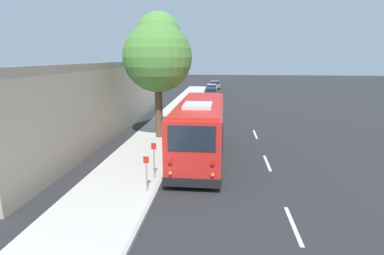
# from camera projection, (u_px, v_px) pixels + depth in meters

# --- Properties ---
(ground_plane) EXTENTS (160.00, 160.00, 0.00)m
(ground_plane) POSITION_uv_depth(u_px,v_px,m) (199.00, 160.00, 16.16)
(ground_plane) COLOR #28282B
(sidewalk_slab) EXTENTS (80.00, 3.40, 0.15)m
(sidewalk_slab) POSITION_uv_depth(u_px,v_px,m) (141.00, 157.00, 16.46)
(sidewalk_slab) COLOR beige
(sidewalk_slab) RESTS_ON ground
(curb_strip) EXTENTS (80.00, 0.14, 0.15)m
(curb_strip) POSITION_uv_depth(u_px,v_px,m) (173.00, 158.00, 16.29)
(curb_strip) COLOR #AAA69D
(curb_strip) RESTS_ON ground
(shuttle_bus) EXTENTS (9.56, 2.62, 3.23)m
(shuttle_bus) POSITION_uv_depth(u_px,v_px,m) (200.00, 126.00, 16.39)
(shuttle_bus) COLOR red
(shuttle_bus) RESTS_ON ground
(parked_sedan_black) EXTENTS (4.54, 1.86, 1.30)m
(parked_sedan_black) POSITION_uv_depth(u_px,v_px,m) (204.00, 110.00, 28.04)
(parked_sedan_black) COLOR black
(parked_sedan_black) RESTS_ON ground
(parked_sedan_maroon) EXTENTS (4.33, 1.82, 1.28)m
(parked_sedan_maroon) POSITION_uv_depth(u_px,v_px,m) (211.00, 99.00, 35.23)
(parked_sedan_maroon) COLOR maroon
(parked_sedan_maroon) RESTS_ON ground
(parked_sedan_navy) EXTENTS (4.35, 2.00, 1.29)m
(parked_sedan_navy) POSITION_uv_depth(u_px,v_px,m) (211.00, 93.00, 41.35)
(parked_sedan_navy) COLOR #19234C
(parked_sedan_navy) RESTS_ON ground
(parked_sedan_silver) EXTENTS (4.20, 1.74, 1.30)m
(parked_sedan_silver) POSITION_uv_depth(u_px,v_px,m) (212.00, 89.00, 46.66)
(parked_sedan_silver) COLOR #A8AAAF
(parked_sedan_silver) RESTS_ON ground
(parked_sedan_gray) EXTENTS (4.73, 2.06, 1.31)m
(parked_sedan_gray) POSITION_uv_depth(u_px,v_px,m) (215.00, 85.00, 53.12)
(parked_sedan_gray) COLOR slate
(parked_sedan_gray) RESTS_ON ground
(street_tree) EXTENTS (4.43, 4.43, 8.13)m
(street_tree) POSITION_uv_depth(u_px,v_px,m) (158.00, 53.00, 19.16)
(street_tree) COLOR brown
(street_tree) RESTS_ON sidewalk_slab
(sign_post_near) EXTENTS (0.06, 0.22, 1.46)m
(sign_post_near) POSITION_uv_depth(u_px,v_px,m) (147.00, 173.00, 11.90)
(sign_post_near) COLOR gray
(sign_post_near) RESTS_ON sidewalk_slab
(sign_post_far) EXTENTS (0.06, 0.22, 1.62)m
(sign_post_far) POSITION_uv_depth(u_px,v_px,m) (154.00, 160.00, 13.19)
(sign_post_far) COLOR gray
(sign_post_far) RESTS_ON sidewalk_slab
(building_backdrop) EXTENTS (24.89, 8.32, 5.08)m
(building_backdrop) POSITION_uv_depth(u_px,v_px,m) (66.00, 100.00, 22.16)
(building_backdrop) COLOR tan
(building_backdrop) RESTS_ON ground
(lane_stripe_behind) EXTENTS (2.40, 0.14, 0.01)m
(lane_stripe_behind) POSITION_uv_depth(u_px,v_px,m) (293.00, 225.00, 9.89)
(lane_stripe_behind) COLOR silver
(lane_stripe_behind) RESTS_ON ground
(lane_stripe_mid) EXTENTS (2.40, 0.14, 0.01)m
(lane_stripe_mid) POSITION_uv_depth(u_px,v_px,m) (267.00, 163.00, 15.70)
(lane_stripe_mid) COLOR silver
(lane_stripe_mid) RESTS_ON ground
(lane_stripe_ahead) EXTENTS (2.40, 0.14, 0.01)m
(lane_stripe_ahead) POSITION_uv_depth(u_px,v_px,m) (255.00, 134.00, 21.51)
(lane_stripe_ahead) COLOR silver
(lane_stripe_ahead) RESTS_ON ground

